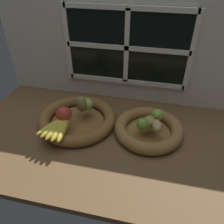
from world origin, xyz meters
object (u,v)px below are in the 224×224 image
object	(u,v)px
apple_green_back	(87,104)
potato_large	(150,120)
lime_near	(143,124)
banana_bunch_front	(58,127)
apple_red_front	(64,114)
fruit_bowl_right	(148,129)
potato_small	(157,126)
fruit_bowl_left	(78,119)
pear_brown	(82,104)
chili_pepper	(152,121)
lime_far	(157,115)

from	to	relation	value
apple_green_back	potato_large	xyz separation A→B (cm)	(31.78, -4.77, -1.21)
lime_near	banana_bunch_front	bearing A→B (deg)	-166.27
apple_red_front	lime_near	distance (cm)	36.76
fruit_bowl_right	potato_small	xyz separation A→B (cm)	(3.49, -3.49, 5.30)
apple_green_back	potato_small	world-z (taller)	apple_green_back
apple_green_back	potato_small	size ratio (longest dim) A/B	0.90
fruit_bowl_left	apple_red_front	xyz separation A→B (cm)	(-3.81, -6.47, 6.73)
pear_brown	potato_large	distance (cm)	34.04
apple_green_back	pear_brown	xyz separation A→B (cm)	(-2.06, -1.99, 1.09)
potato_small	chili_pepper	bearing A→B (deg)	118.89
banana_bunch_front	chili_pepper	world-z (taller)	banana_bunch_front
apple_red_front	pear_brown	distance (cm)	10.86
fruit_bowl_right	lime_far	size ratio (longest dim) A/B	5.89
pear_brown	lime_far	distance (cm)	37.19
fruit_bowl_left	potato_small	size ratio (longest dim) A/B	5.37
pear_brown	chili_pepper	bearing A→B (deg)	-2.85
lime_near	pear_brown	bearing A→B (deg)	167.28
banana_bunch_front	pear_brown	bearing A→B (deg)	69.94
pear_brown	lime_far	size ratio (longest dim) A/B	1.56
fruit_bowl_left	potato_large	xyz separation A→B (cm)	(35.68, 0.00, 5.00)
fruit_bowl_left	pear_brown	bearing A→B (deg)	56.51
fruit_bowl_right	potato_large	xyz separation A→B (cm)	(0.00, 0.00, 4.99)
apple_red_front	banana_bunch_front	size ratio (longest dim) A/B	0.39
fruit_bowl_left	apple_green_back	size ratio (longest dim) A/B	5.99
potato_large	lime_far	bearing A→B (deg)	52.13
lime_far	fruit_bowl_left	bearing A→B (deg)	-173.81
fruit_bowl_right	banana_bunch_front	distance (cm)	42.10
apple_green_back	pear_brown	size ratio (longest dim) A/B	0.75
potato_small	chili_pepper	xyz separation A→B (cm)	(-2.50, 4.53, -1.27)
apple_green_back	lime_near	size ratio (longest dim) A/B	1.13
fruit_bowl_left	fruit_bowl_right	size ratio (longest dim) A/B	1.19
pear_brown	potato_large	bearing A→B (deg)	-4.70
fruit_bowl_left	chili_pepper	bearing A→B (deg)	1.64
fruit_bowl_left	fruit_bowl_right	xyz separation A→B (cm)	(35.68, 0.00, 0.01)
fruit_bowl_left	lime_far	xyz separation A→B (cm)	(38.97, 4.23, 5.75)
potato_small	lime_near	bearing A→B (deg)	-173.33
fruit_bowl_left	lime_near	xyz separation A→B (cm)	(32.87, -4.23, 5.85)
lime_near	lime_far	bearing A→B (deg)	54.16
fruit_bowl_left	pear_brown	world-z (taller)	pear_brown
lime_near	lime_far	distance (cm)	10.42
apple_green_back	apple_red_front	world-z (taller)	apple_red_front
pear_brown	fruit_bowl_right	bearing A→B (deg)	-4.70
potato_large	fruit_bowl_left	bearing A→B (deg)	-180.00
fruit_bowl_right	banana_bunch_front	xyz separation A→B (cm)	(-39.69, -13.24, 4.59)
apple_red_front	potato_small	distance (cm)	43.11
fruit_bowl_right	apple_red_front	size ratio (longest dim) A/B	4.34
chili_pepper	potato_large	bearing A→B (deg)	-153.32
fruit_bowl_right	apple_red_front	bearing A→B (deg)	-170.69
potato_small	lime_far	bearing A→B (deg)	91.49
pear_brown	banana_bunch_front	size ratio (longest dim) A/B	0.45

